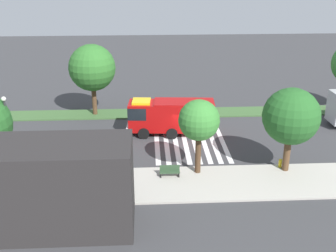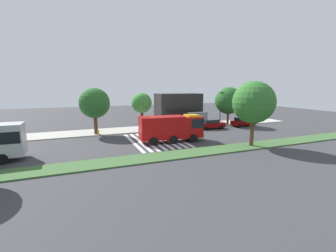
# 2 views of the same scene
# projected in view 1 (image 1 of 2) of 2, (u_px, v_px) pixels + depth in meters

# --- Properties ---
(ground_plane) EXTENTS (120.00, 120.00, 0.00)m
(ground_plane) POSITION_uv_depth(u_px,v_px,m) (185.00, 140.00, 40.63)
(ground_plane) COLOR #38383A
(sidewalk) EXTENTS (60.00, 5.46, 0.14)m
(sidewalk) POSITION_uv_depth(u_px,v_px,m) (195.00, 183.00, 32.60)
(sidewalk) COLOR #ADA89E
(sidewalk) RESTS_ON ground_plane
(median_strip) EXTENTS (60.00, 3.00, 0.14)m
(median_strip) POSITION_uv_depth(u_px,v_px,m) (179.00, 113.00, 47.47)
(median_strip) COLOR #3D6033
(median_strip) RESTS_ON ground_plane
(crosswalk) EXTENTS (6.75, 10.64, 0.01)m
(crosswalk) POSITION_uv_depth(u_px,v_px,m) (189.00, 139.00, 40.65)
(crosswalk) COLOR silver
(crosswalk) RESTS_ON ground_plane
(fire_truck) EXTENTS (8.71, 3.25, 3.55)m
(fire_truck) POSITION_uv_depth(u_px,v_px,m) (169.00, 115.00, 41.22)
(fire_truck) COLOR #A50C0C
(fire_truck) RESTS_ON ground_plane
(parked_car_west) EXTENTS (4.73, 2.18, 1.65)m
(parked_car_west) POSITION_uv_depth(u_px,v_px,m) (56.00, 156.00, 35.38)
(parked_car_west) COLOR #720505
(parked_car_west) RESTS_ON ground_plane
(bus_stop_shelter) EXTENTS (3.50, 1.40, 2.46)m
(bus_stop_shelter) POSITION_uv_depth(u_px,v_px,m) (61.00, 159.00, 32.47)
(bus_stop_shelter) COLOR #4C4C51
(bus_stop_shelter) RESTS_ON sidewalk
(bench_near_shelter) EXTENTS (1.60, 0.50, 0.90)m
(bench_near_shelter) POSITION_uv_depth(u_px,v_px,m) (114.00, 172.00, 33.17)
(bench_near_shelter) COLOR black
(bench_near_shelter) RESTS_ON sidewalk
(bench_west_of_shelter) EXTENTS (1.60, 0.50, 0.90)m
(bench_west_of_shelter) POSITION_uv_depth(u_px,v_px,m) (170.00, 171.00, 33.39)
(bench_west_of_shelter) COLOR #2D472D
(bench_west_of_shelter) RESTS_ON sidewalk
(street_lamp) EXTENTS (0.36, 0.36, 6.59)m
(street_lamp) POSITION_uv_depth(u_px,v_px,m) (8.00, 130.00, 32.39)
(street_lamp) COLOR #2D2D30
(street_lamp) RESTS_ON sidewalk
(storefront_building) EXTENTS (9.00, 5.30, 5.89)m
(storefront_building) POSITION_uv_depth(u_px,v_px,m) (62.00, 187.00, 26.47)
(storefront_building) COLOR #282626
(storefront_building) RESTS_ON ground_plane
(sidewalk_tree_far_west) EXTENTS (4.53, 4.53, 6.98)m
(sidewalk_tree_far_west) POSITION_uv_depth(u_px,v_px,m) (291.00, 117.00, 32.82)
(sidewalk_tree_far_west) COLOR #513823
(sidewalk_tree_far_west) RESTS_ON sidewalk
(sidewalk_tree_west) EXTENTS (3.26, 3.26, 6.17)m
(sidewalk_tree_west) POSITION_uv_depth(u_px,v_px,m) (199.00, 121.00, 32.53)
(sidewalk_tree_west) COLOR #47301E
(sidewalk_tree_west) RESTS_ON sidewalk
(median_tree_west) EXTENTS (5.05, 5.05, 7.81)m
(median_tree_west) POSITION_uv_depth(u_px,v_px,m) (92.00, 68.00, 45.01)
(median_tree_west) COLOR #513823
(median_tree_west) RESTS_ON median_strip
(fire_hydrant) EXTENTS (0.28, 0.28, 0.70)m
(fire_hydrant) POSITION_uv_depth(u_px,v_px,m) (280.00, 163.00, 34.88)
(fire_hydrant) COLOR gold
(fire_hydrant) RESTS_ON sidewalk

